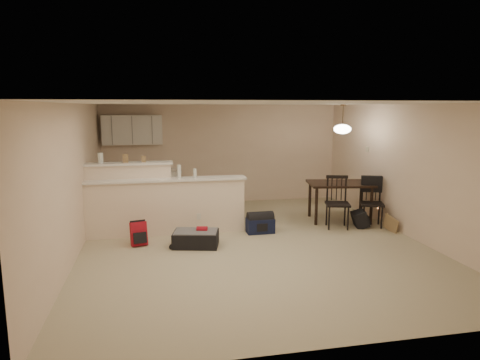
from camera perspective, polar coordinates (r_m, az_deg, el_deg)
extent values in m
plane|color=#B8AD8D|center=(7.84, 1.74, -8.41)|extent=(7.00, 7.00, 0.00)
plane|color=white|center=(7.46, 1.84, 10.17)|extent=(7.00, 7.00, 0.00)
cube|color=beige|center=(10.96, -2.37, 3.47)|extent=(6.00, 0.02, 2.50)
cube|color=beige|center=(4.29, 12.53, -6.61)|extent=(6.00, 0.02, 2.50)
cube|color=beige|center=(7.47, -21.23, -0.11)|extent=(0.02, 7.00, 2.50)
cube|color=beige|center=(8.73, 21.35, 1.21)|extent=(0.02, 7.00, 2.50)
cube|color=#F6E0C7|center=(8.38, -9.72, -3.63)|extent=(3.00, 0.28, 1.05)
cube|color=white|center=(8.28, -9.82, 0.04)|extent=(3.08, 0.38, 0.04)
cube|color=#F6E0C7|center=(8.58, -14.47, -2.47)|extent=(1.60, 0.24, 1.35)
cube|color=white|center=(8.46, -14.67, 2.13)|extent=(1.68, 0.34, 0.04)
cube|color=white|center=(10.60, -14.14, 6.51)|extent=(1.40, 0.34, 0.70)
cube|color=white|center=(10.64, -12.78, -1.31)|extent=(1.80, 0.60, 0.90)
cube|color=beige|center=(10.02, 16.61, 3.93)|extent=(0.02, 0.12, 0.12)
cylinder|color=silver|center=(8.49, -18.11, 2.81)|extent=(0.10, 0.10, 0.20)
cube|color=#92744B|center=(8.45, -15.02, 2.79)|extent=(0.10, 0.07, 0.16)
cube|color=#92744B|center=(8.44, -12.73, 2.74)|extent=(0.08, 0.06, 0.12)
cylinder|color=silver|center=(8.26, -8.11, 1.13)|extent=(0.07, 0.07, 0.26)
cylinder|color=silver|center=(8.29, -6.03, 0.92)|extent=(0.06, 0.06, 0.18)
cube|color=black|center=(9.44, 13.21, -0.47)|extent=(1.46, 1.10, 0.04)
cylinder|color=black|center=(9.05, 10.14, -3.50)|extent=(0.06, 0.06, 0.79)
cylinder|color=black|center=(9.36, 17.10, -3.35)|extent=(0.06, 0.06, 0.79)
cylinder|color=black|center=(9.73, 9.29, -2.54)|extent=(0.06, 0.06, 0.79)
cylinder|color=black|center=(10.02, 15.80, -2.44)|extent=(0.06, 0.06, 0.79)
cylinder|color=brown|center=(9.30, 13.56, 8.28)|extent=(0.02, 0.02, 0.50)
cylinder|color=brown|center=(9.30, 13.61, 9.69)|extent=(0.12, 0.12, 0.03)
ellipsoid|color=white|center=(9.31, 13.49, 6.62)|extent=(0.36, 0.36, 0.20)
cube|color=black|center=(7.68, -5.90, -7.81)|extent=(0.88, 0.67, 0.26)
cube|color=#AC1322|center=(7.89, -13.36, -6.98)|extent=(0.31, 0.23, 0.42)
cube|color=#121938|center=(8.43, 2.71, -6.08)|extent=(0.54, 0.30, 0.29)
cube|color=black|center=(9.16, 15.70, -5.05)|extent=(0.34, 0.42, 0.33)
cube|color=#92744B|center=(9.03, 19.45, -5.55)|extent=(0.08, 0.39, 0.30)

